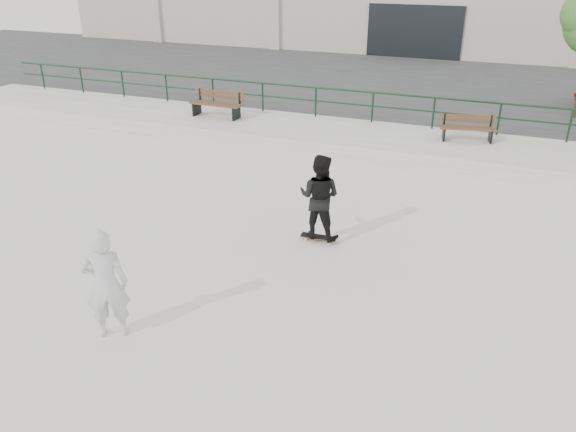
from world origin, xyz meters
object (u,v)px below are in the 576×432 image
at_px(skateboard, 318,237).
at_px(seated_skater, 106,284).
at_px(standing_skater, 319,197).
at_px(bench_right, 468,128).
at_px(bench_left, 217,104).

height_order(skateboard, seated_skater, seated_skater).
height_order(skateboard, standing_skater, standing_skater).
bearing_deg(seated_skater, bench_right, -142.61).
distance_m(skateboard, seated_skater, 4.94).
bearing_deg(seated_skater, bench_left, -101.68).
relative_size(bench_left, standing_skater, 1.02).
height_order(bench_right, skateboard, bench_right).
xyz_separation_m(bench_left, seated_skater, (3.85, -10.96, 0.03)).
xyz_separation_m(bench_right, standing_skater, (-2.40, -6.94, 0.15)).
bearing_deg(seated_skater, skateboard, -146.48).
bearing_deg(bench_right, skateboard, -121.03).
distance_m(bench_left, bench_right, 8.34).
relative_size(bench_left, bench_right, 1.11).
xyz_separation_m(bench_right, skateboard, (-2.40, -6.94, -0.80)).
xyz_separation_m(skateboard, standing_skater, (0.00, 0.00, 0.96)).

